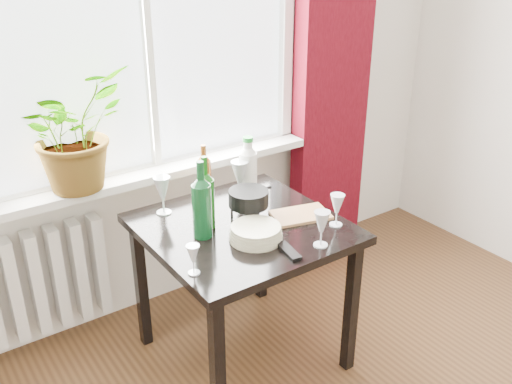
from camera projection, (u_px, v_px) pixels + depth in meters
window at (143, 13)px, 2.66m from camera, size 1.72×0.08×1.62m
windowsill at (162, 170)px, 2.94m from camera, size 1.72×0.20×0.04m
curtain at (334, 54)px, 3.30m from camera, size 0.50×0.12×2.56m
radiator at (25, 287)px, 2.76m from camera, size 0.80×0.10×0.55m
table at (242, 242)px, 2.62m from camera, size 0.85×0.85×0.74m
potted_plant at (73, 130)px, 2.59m from camera, size 0.65×0.62×0.56m
wine_bottle_left at (201, 199)px, 2.41m from camera, size 0.11×0.11×0.36m
wine_bottle_right at (205, 192)px, 2.49m from camera, size 0.11×0.11×0.34m
bottle_amber at (204, 170)px, 2.80m from camera, size 0.08×0.08×0.28m
cleaning_bottle at (248, 166)px, 2.80m from camera, size 0.09×0.09×0.31m
wineglass_front_right at (321, 229)px, 2.38m from camera, size 0.08×0.08×0.16m
wineglass_far_right at (337, 210)px, 2.54m from camera, size 0.07×0.07×0.16m
wineglass_back_center at (240, 180)px, 2.78m from camera, size 0.11×0.11×0.21m
wineglass_back_left at (163, 195)px, 2.65m from camera, size 0.09×0.09×0.19m
wineglass_front_left at (193, 259)px, 2.19m from camera, size 0.07×0.07×0.13m
plate_stack at (256, 233)px, 2.44m from camera, size 0.30×0.30×0.06m
fondue_pot at (249, 205)px, 2.60m from camera, size 0.25×0.22×0.14m
tv_remote at (289, 251)px, 2.35m from camera, size 0.07×0.16×0.02m
cutting_board at (301, 215)px, 2.65m from camera, size 0.29×0.23×0.01m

